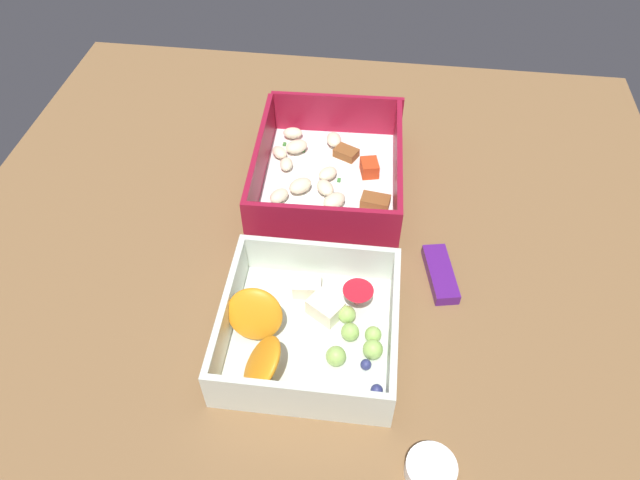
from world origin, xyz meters
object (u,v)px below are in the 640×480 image
object	(u,v)px
fruit_bowl	(307,328)
candy_bar	(440,274)
pasta_container	(327,174)
paper_cup_liner	(431,470)

from	to	relation	value
fruit_bowl	candy_bar	size ratio (longest dim) A/B	2.29
pasta_container	candy_bar	distance (cm)	18.05
pasta_container	candy_bar	bearing A→B (deg)	44.27
candy_bar	paper_cup_liner	size ratio (longest dim) A/B	1.74
pasta_container	candy_bar	world-z (taller)	pasta_container
fruit_bowl	candy_bar	bearing A→B (deg)	126.25
pasta_container	paper_cup_liner	bearing A→B (deg)	18.13
candy_bar	paper_cup_liner	world-z (taller)	paper_cup_liner
fruit_bowl	paper_cup_liner	world-z (taller)	fruit_bowl
candy_bar	paper_cup_liner	distance (cm)	20.13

